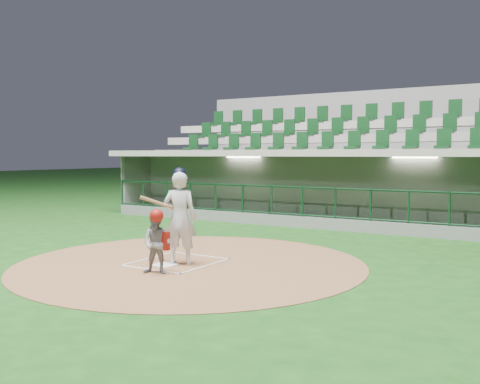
% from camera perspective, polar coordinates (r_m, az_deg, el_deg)
% --- Properties ---
extents(ground, '(120.00, 120.00, 0.00)m').
position_cam_1_polar(ground, '(11.56, -5.86, -7.25)').
color(ground, '#154513').
rests_on(ground, ground).
extents(dirt_circle, '(7.20, 7.20, 0.01)m').
position_cam_1_polar(dirt_circle, '(11.22, -5.25, -7.56)').
color(dirt_circle, brown).
rests_on(dirt_circle, ground).
extents(home_plate, '(0.43, 0.43, 0.02)m').
position_cam_1_polar(home_plate, '(11.02, -8.08, -7.72)').
color(home_plate, white).
rests_on(home_plate, dirt_circle).
extents(batter_box_chalk, '(1.55, 1.80, 0.01)m').
position_cam_1_polar(batter_box_chalk, '(11.32, -6.78, -7.41)').
color(batter_box_chalk, white).
rests_on(batter_box_chalk, ground).
extents(dugout_structure, '(16.40, 3.70, 3.00)m').
position_cam_1_polar(dugout_structure, '(18.19, 9.42, -0.11)').
color(dugout_structure, slate).
rests_on(dugout_structure, ground).
extents(seating_deck, '(17.00, 6.72, 5.15)m').
position_cam_1_polar(seating_deck, '(21.10, 12.29, 1.66)').
color(seating_deck, gray).
rests_on(seating_deck, ground).
extents(batter, '(0.94, 0.98, 1.98)m').
position_cam_1_polar(batter, '(10.97, -6.44, -2.59)').
color(batter, silver).
rests_on(batter, dirt_circle).
extents(catcher, '(0.67, 0.59, 1.23)m').
position_cam_1_polar(catcher, '(10.20, -8.84, -5.27)').
color(catcher, gray).
rests_on(catcher, dirt_circle).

